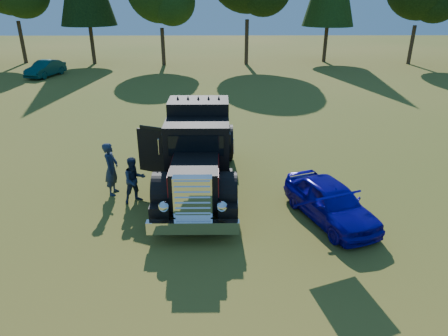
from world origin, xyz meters
The scene contains 6 objects.
ground centered at (0.00, 0.00, 0.00)m, with size 120.00×120.00×0.00m, color #485E1B.
diamond_t_truck centered at (0.68, 2.53, 1.28)m, with size 3.31×7.16×3.00m.
hotrod_coupe centered at (4.72, 0.48, 0.62)m, with size 2.69×4.19×1.89m.
spectator_near centered at (-2.23, 2.29, 0.92)m, with size 0.67×0.44×1.83m, color #1A1D3D.
spectator_far centered at (-1.36, 1.71, 0.78)m, with size 0.75×0.59×1.55m, color #1D3045.
distant_teal_car centered at (-13.06, 23.73, 0.65)m, with size 1.37×3.94×1.30m, color #093833.
Camera 1 is at (1.43, -10.01, 6.30)m, focal length 32.00 mm.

